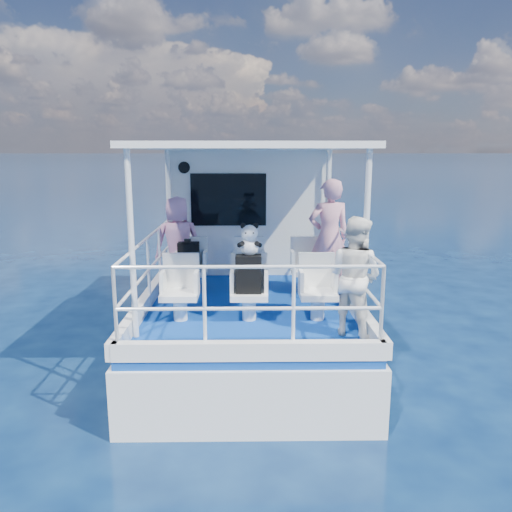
{
  "coord_description": "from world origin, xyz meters",
  "views": [
    {
      "loc": [
        -0.0,
        -7.35,
        3.06
      ],
      "look_at": [
        0.1,
        -0.4,
        1.61
      ],
      "focal_mm": 35.0,
      "sensor_mm": 36.0,
      "label": 1
    }
  ],
  "objects_px": {
    "passenger_stbd_aft": "(354,276)",
    "backpack_center": "(248,274)",
    "passenger_port_fwd": "(178,243)",
    "panda": "(250,239)"
  },
  "relations": [
    {
      "from": "passenger_stbd_aft",
      "to": "backpack_center",
      "type": "height_order",
      "value": "passenger_stbd_aft"
    },
    {
      "from": "passenger_port_fwd",
      "to": "passenger_stbd_aft",
      "type": "bearing_deg",
      "value": 125.82
    },
    {
      "from": "passenger_stbd_aft",
      "to": "panda",
      "type": "height_order",
      "value": "passenger_stbd_aft"
    },
    {
      "from": "panda",
      "to": "passenger_port_fwd",
      "type": "bearing_deg",
      "value": 126.09
    },
    {
      "from": "passenger_port_fwd",
      "to": "panda",
      "type": "distance_m",
      "value": 1.94
    },
    {
      "from": "passenger_port_fwd",
      "to": "passenger_stbd_aft",
      "type": "distance_m",
      "value": 3.14
    },
    {
      "from": "backpack_center",
      "to": "passenger_port_fwd",
      "type": "bearing_deg",
      "value": 125.4
    },
    {
      "from": "passenger_stbd_aft",
      "to": "panda",
      "type": "relative_size",
      "value": 3.54
    },
    {
      "from": "passenger_port_fwd",
      "to": "panda",
      "type": "height_order",
      "value": "passenger_port_fwd"
    },
    {
      "from": "passenger_port_fwd",
      "to": "backpack_center",
      "type": "relative_size",
      "value": 3.01
    }
  ]
}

